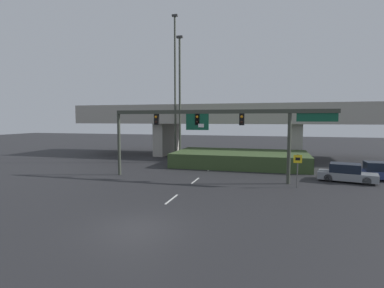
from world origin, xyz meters
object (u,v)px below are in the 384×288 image
signal_gantry (213,122)px  parked_sedan_near_right (346,173)px  speed_limit_sign (298,166)px  parked_sedan_mid_right (383,172)px  highway_light_pole_far (175,85)px  highway_light_pole_near (180,97)px

signal_gantry → parked_sedan_near_right: (10.71, 2.16, -4.17)m
speed_limit_sign → parked_sedan_mid_right: bearing=34.4°
signal_gantry → highway_light_pole_far: bearing=121.1°
signal_gantry → highway_light_pole_near: 10.91m
speed_limit_sign → highway_light_pole_far: size_ratio=0.14×
signal_gantry → parked_sedan_near_right: signal_gantry is taller
signal_gantry → highway_light_pole_far: highway_light_pole_far is taller
highway_light_pole_near → parked_sedan_mid_right: highway_light_pole_near is taller
signal_gantry → speed_limit_sign: size_ratio=7.34×
signal_gantry → parked_sedan_mid_right: size_ratio=3.89×
highway_light_pole_near → parked_sedan_mid_right: size_ratio=3.06×
signal_gantry → parked_sedan_near_right: 11.70m
signal_gantry → speed_limit_sign: bearing=-10.6°
speed_limit_sign → highway_light_pole_far: 20.80m
signal_gantry → highway_light_pole_far: size_ratio=1.02×
highway_light_pole_near → highway_light_pole_far: 3.99m
signal_gantry → speed_limit_sign: (6.66, -1.25, -3.21)m
highway_light_pole_far → parked_sedan_mid_right: (21.08, -8.43, -8.74)m
signal_gantry → highway_light_pole_near: bearing=122.5°
parked_sedan_mid_right → speed_limit_sign: bearing=-143.9°
speed_limit_sign → parked_sedan_near_right: speed_limit_sign is taller
highway_light_pole_near → parked_sedan_near_right: 19.03m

